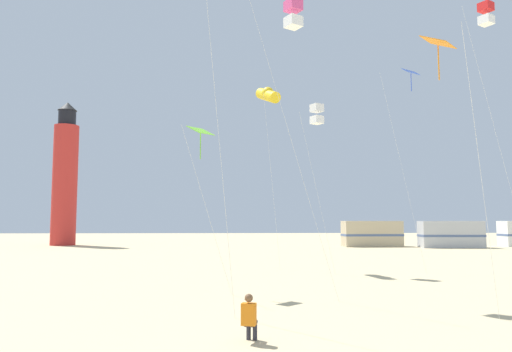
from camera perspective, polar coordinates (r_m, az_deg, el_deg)
name	(u,v)px	position (r m, az deg, el deg)	size (l,w,h in m)	color
kite_flyer_standing	(249,316)	(12.00, -0.78, -16.32)	(0.42, 0.55, 1.16)	orange
kite_tube_gold	(268,95)	(30.33, 1.42, 9.60)	(1.51, 2.58, 11.39)	silver
kite_diamond_orange	(441,52)	(16.29, 21.06, 13.56)	(2.17, 2.17, 8.61)	silver
kite_box_white	(317,114)	(28.20, 7.24, 7.27)	(1.84, 1.54, 9.60)	silver
kite_box_scarlet	(486,14)	(28.42, 25.64, 16.91)	(2.51, 2.08, 14.00)	silver
kite_diamond_lime	(201,136)	(20.17, -6.56, 4.74)	(2.01, 1.96, 6.84)	silver
kite_diamond_blue	(410,81)	(30.90, 17.82, 10.70)	(2.47, 2.47, 12.06)	silver
kite_box_rainbow	(293,15)	(21.20, 4.45, 18.55)	(3.24, 2.30, 12.07)	silver
lighthouse_distant	(65,178)	(60.33, -21.72, -0.18)	(2.80, 2.80, 16.80)	red
rv_van_tan	(372,234)	(54.92, 13.58, -6.68)	(6.53, 2.60, 2.80)	#C6B28C
rv_van_silver	(451,234)	(55.18, 22.11, -6.44)	(6.59, 2.79, 2.80)	#B7BABF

